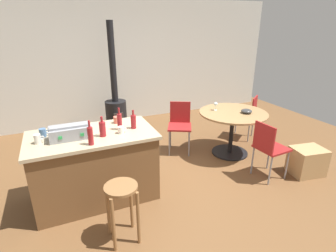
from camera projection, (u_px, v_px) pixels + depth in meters
name	position (u px, v px, depth m)	size (l,w,h in m)	color
ground_plane	(165.00, 182.00, 3.85)	(8.80, 8.80, 0.00)	brown
back_wall	(113.00, 62.00, 5.90)	(8.00, 0.10, 2.70)	beige
kitchen_island	(95.00, 166.00, 3.37)	(1.52, 0.84, 0.90)	brown
wooden_stool	(122.00, 201.00, 2.67)	(0.34, 0.34, 0.65)	olive
dining_table	(232.00, 122.00, 4.50)	(1.14, 1.14, 0.77)	black
folding_chair_near	(269.00, 146.00, 3.78)	(0.43, 0.43, 0.87)	maroon
folding_chair_far	(247.00, 114.00, 5.16)	(0.56, 0.56, 0.86)	maroon
folding_chair_left	(180.00, 123.00, 4.64)	(0.54, 0.54, 0.88)	maroon
wood_stove	(116.00, 106.00, 5.56)	(0.44, 0.45, 2.22)	black
toolbox	(70.00, 132.00, 3.06)	(0.47, 0.23, 0.17)	gray
bottle_0	(102.00, 129.00, 3.11)	(0.08, 0.08, 0.25)	maroon
bottle_1	(120.00, 121.00, 3.30)	(0.06, 0.06, 0.29)	maroon
bottle_2	(133.00, 121.00, 3.35)	(0.07, 0.07, 0.24)	maroon
bottle_3	(90.00, 135.00, 2.88)	(0.06, 0.06, 0.28)	maroon
cup_0	(117.00, 120.00, 3.55)	(0.12, 0.08, 0.09)	#DB6651
cup_1	(121.00, 130.00, 3.21)	(0.11, 0.07, 0.09)	white
cup_2	(43.00, 133.00, 3.12)	(0.12, 0.08, 0.10)	#4C7099
cup_3	(38.00, 139.00, 2.93)	(0.11, 0.07, 0.11)	white
wine_glass	(216.00, 104.00, 4.50)	(0.07, 0.07, 0.14)	silver
serving_bowl	(247.00, 111.00, 4.37)	(0.18, 0.18, 0.07)	#383838
cardboard_box	(307.00, 161.00, 3.99)	(0.47, 0.36, 0.42)	tan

